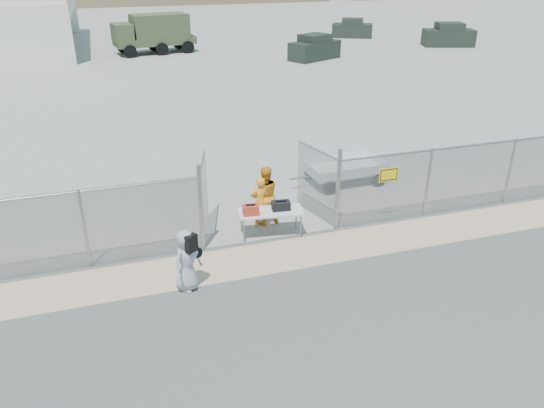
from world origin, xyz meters
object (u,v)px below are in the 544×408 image
object	(u,v)px
visitor	(187,260)
utility_trailer	(345,171)
security_worker_left	(260,202)
security_worker_right	(265,195)
folding_table	(271,223)

from	to	relation	value
visitor	utility_trailer	size ratio (longest dim) A/B	0.46
security_worker_left	utility_trailer	world-z (taller)	security_worker_left
security_worker_right	utility_trailer	xyz separation A→B (m)	(3.62, 2.15, -0.49)
utility_trailer	folding_table	bearing A→B (deg)	-144.66
security_worker_right	visitor	world-z (taller)	security_worker_right
security_worker_right	utility_trailer	bearing A→B (deg)	-151.81
folding_table	security_worker_right	bearing A→B (deg)	93.45
security_worker_right	utility_trailer	distance (m)	4.23
security_worker_right	visitor	size ratio (longest dim) A/B	1.14
folding_table	utility_trailer	distance (m)	4.71
folding_table	utility_trailer	xyz separation A→B (m)	(3.68, 2.94, 0.03)
folding_table	visitor	world-z (taller)	visitor
security_worker_left	visitor	bearing A→B (deg)	47.02
security_worker_right	utility_trailer	world-z (taller)	security_worker_right
visitor	security_worker_left	bearing A→B (deg)	9.14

